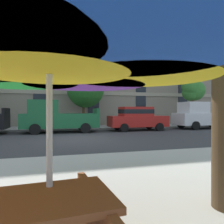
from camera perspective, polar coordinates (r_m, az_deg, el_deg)
ground_plane at (r=11.24m, az=-9.28°, el=-7.28°), size 120.00×120.00×0.00m
sidewalk_far at (r=17.98m, az=-11.59°, el=-4.22°), size 56.00×3.60×0.12m
apartment_building at (r=26.90m, az=-12.81°, el=14.35°), size 39.59×12.08×16.00m
pickup_green at (r=14.79m, az=-14.74°, el=-1.46°), size 5.10×2.12×2.20m
sedan_red at (r=15.97m, az=6.79°, el=-1.59°), size 4.40×1.98×1.78m
pickup_white at (r=18.94m, az=23.29°, el=-1.08°), size 5.10×2.12×2.20m
street_tree_middle at (r=18.58m, az=-7.35°, el=6.24°), size 3.24×3.37×5.00m
street_tree_right at (r=21.85m, az=21.01°, el=5.61°), size 2.45×2.07×4.77m
patio_umbrella at (r=2.15m, az=-16.70°, el=15.19°), size 3.48×3.24×2.32m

